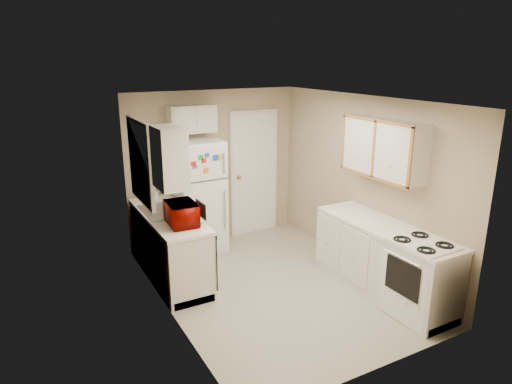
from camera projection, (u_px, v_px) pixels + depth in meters
name	position (u px, v px, depth m)	size (l,w,h in m)	color
floor	(274.00, 285.00, 5.98)	(3.80, 3.80, 0.00)	beige
ceiling	(277.00, 100.00, 5.29)	(3.80, 3.80, 0.00)	white
wall_left	(166.00, 217.00, 4.99)	(3.80, 3.80, 0.00)	tan
wall_right	(363.00, 184.00, 6.27)	(3.80, 3.80, 0.00)	tan
wall_back	(214.00, 167.00, 7.23)	(2.80, 2.80, 0.00)	tan
wall_front	(385.00, 255.00, 4.03)	(2.80, 2.80, 0.00)	tan
left_counter	(170.00, 246.00, 6.10)	(0.60, 1.80, 0.90)	silver
dishwasher	(207.00, 255.00, 5.72)	(0.03, 0.58, 0.72)	black
sink	(164.00, 214.00, 6.11)	(0.54, 0.74, 0.16)	gray
microwave	(182.00, 213.00, 5.57)	(0.28, 0.50, 0.33)	#9A0700
soap_bottle	(155.00, 194.00, 6.52)	(0.08, 0.08, 0.18)	white
window_blinds	(141.00, 162.00, 5.78)	(0.10, 0.98, 1.08)	silver
upper_cabinet_left	(169.00, 158.00, 5.07)	(0.30, 0.45, 0.70)	silver
refrigerator	(197.00, 196.00, 6.88)	(0.71, 0.68, 1.71)	white
cabinet_over_fridge	(192.00, 119.00, 6.69)	(0.70, 0.30, 0.40)	silver
interior_door	(254.00, 173.00, 7.57)	(0.86, 0.06, 2.08)	white
right_counter	(383.00, 260.00, 5.68)	(0.60, 2.00, 0.90)	silver
stove	(418.00, 286.00, 5.17)	(0.52, 0.64, 0.78)	white
upper_cabinet_right	(384.00, 148.00, 5.61)	(0.30, 1.20, 0.70)	silver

